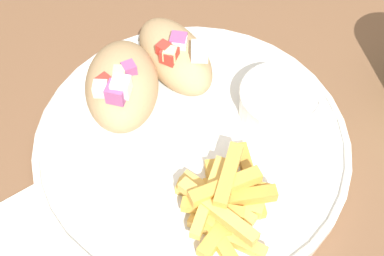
{
  "coord_description": "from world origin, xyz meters",
  "views": [
    {
      "loc": [
        0.19,
        -0.23,
        1.21
      ],
      "look_at": [
        -0.03,
        -0.03,
        0.79
      ],
      "focal_mm": 50.0,
      "sensor_mm": 36.0,
      "label": 1
    }
  ],
  "objects_px": {
    "pita_sandwich_far": "(175,55)",
    "fries_pile": "(225,203)",
    "plate": "(192,142)",
    "sauce_ramekin": "(280,101)",
    "pita_sandwich_near": "(122,85)"
  },
  "relations": [
    {
      "from": "pita_sandwich_far",
      "to": "plate",
      "type": "bearing_deg",
      "value": -19.9
    },
    {
      "from": "pita_sandwich_far",
      "to": "fries_pile",
      "type": "height_order",
      "value": "pita_sandwich_far"
    },
    {
      "from": "plate",
      "to": "pita_sandwich_far",
      "type": "relative_size",
      "value": 2.54
    },
    {
      "from": "plate",
      "to": "pita_sandwich_near",
      "type": "xyz_separation_m",
      "value": [
        -0.08,
        -0.02,
        0.04
      ]
    },
    {
      "from": "pita_sandwich_near",
      "to": "fries_pile",
      "type": "distance_m",
      "value": 0.16
    },
    {
      "from": "pita_sandwich_near",
      "to": "sauce_ramekin",
      "type": "height_order",
      "value": "pita_sandwich_near"
    },
    {
      "from": "pita_sandwich_near",
      "to": "pita_sandwich_far",
      "type": "distance_m",
      "value": 0.07
    },
    {
      "from": "fries_pile",
      "to": "sauce_ramekin",
      "type": "distance_m",
      "value": 0.13
    },
    {
      "from": "pita_sandwich_far",
      "to": "fries_pile",
      "type": "xyz_separation_m",
      "value": [
        0.16,
        -0.08,
        -0.01
      ]
    },
    {
      "from": "plate",
      "to": "pita_sandwich_near",
      "type": "relative_size",
      "value": 2.43
    },
    {
      "from": "pita_sandwich_far",
      "to": "sauce_ramekin",
      "type": "xyz_separation_m",
      "value": [
        0.11,
        0.04,
        -0.01
      ]
    },
    {
      "from": "pita_sandwich_near",
      "to": "sauce_ramekin",
      "type": "relative_size",
      "value": 1.56
    },
    {
      "from": "pita_sandwich_near",
      "to": "pita_sandwich_far",
      "type": "xyz_separation_m",
      "value": [
        0.0,
        0.07,
        -0.01
      ]
    },
    {
      "from": "fries_pile",
      "to": "pita_sandwich_far",
      "type": "bearing_deg",
      "value": 152.96
    },
    {
      "from": "pita_sandwich_near",
      "to": "plate",
      "type": "bearing_deg",
      "value": 56.2
    }
  ]
}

